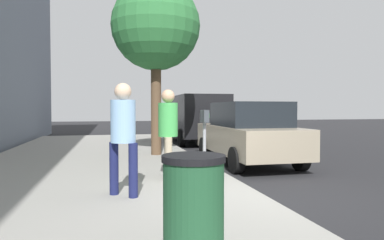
{
  "coord_description": "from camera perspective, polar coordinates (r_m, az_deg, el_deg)",
  "views": [
    {
      "loc": [
        -5.53,
        2.48,
        1.58
      ],
      "look_at": [
        2.05,
        0.7,
        1.33
      ],
      "focal_mm": 32.37,
      "sensor_mm": 36.0,
      "label": 1
    }
  ],
  "objects": [
    {
      "name": "trash_bin",
      "position": [
        3.28,
        0.26,
        -14.53
      ],
      "size": [
        0.59,
        0.59,
        1.01
      ],
      "color": "#1E4C2D",
      "rests_on": "sidewalk_slab"
    },
    {
      "name": "parked_sedan_near",
      "position": [
        10.08,
        9.19,
        -2.09
      ],
      "size": [
        4.41,
        1.98,
        1.77
      ],
      "color": "gray",
      "rests_on": "ground_plane"
    },
    {
      "name": "pedestrian_at_meter",
      "position": [
        7.08,
        -3.97,
        -0.94
      ],
      "size": [
        0.55,
        0.4,
        1.83
      ],
      "rotation": [
        0.0,
        0.0,
        -1.69
      ],
      "color": "tan",
      "rests_on": "sidewalk_slab"
    },
    {
      "name": "sidewalk_slab",
      "position": [
        5.75,
        -18.43,
        -13.44
      ],
      "size": [
        28.0,
        6.0,
        0.15
      ],
      "primitive_type": "cube",
      "color": "gray",
      "rests_on": "ground_plane"
    },
    {
      "name": "parking_meter",
      "position": [
        7.23,
        2.07,
        -1.46
      ],
      "size": [
        0.36,
        0.12,
        1.41
      ],
      "color": "gray",
      "rests_on": "sidewalk_slab"
    },
    {
      "name": "street_tree",
      "position": [
        11.16,
        -5.98,
        14.99
      ],
      "size": [
        2.75,
        2.75,
        5.39
      ],
      "color": "brown",
      "rests_on": "sidewalk_slab"
    },
    {
      "name": "pedestrian_bystander",
      "position": [
        5.76,
        -11.27,
        -1.41
      ],
      "size": [
        0.42,
        0.45,
        1.85
      ],
      "rotation": [
        0.0,
        0.0,
        -0.73
      ],
      "color": "#191E4C",
      "rests_on": "sidewalk_slab"
    },
    {
      "name": "ground_plane",
      "position": [
        6.26,
        10.89,
        -12.83
      ],
      "size": [
        80.0,
        80.0,
        0.0
      ],
      "primitive_type": "plane",
      "color": "#232326",
      "rests_on": "ground"
    },
    {
      "name": "parked_van_far",
      "position": [
        16.17,
        0.53,
        0.69
      ],
      "size": [
        5.24,
        2.21,
        2.18
      ],
      "color": "black",
      "rests_on": "ground_plane"
    }
  ]
}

